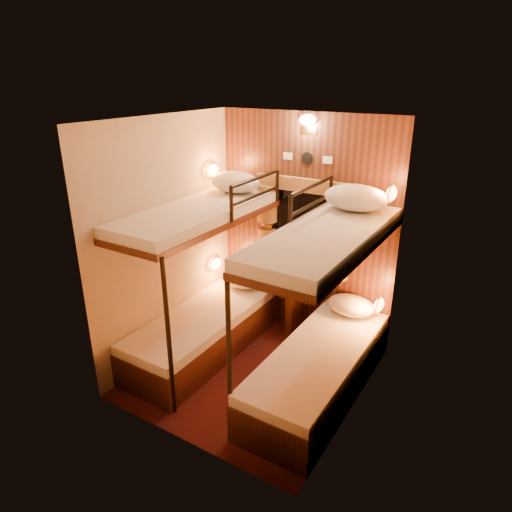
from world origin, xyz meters
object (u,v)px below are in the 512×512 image
Objects in this scene: bunk_right at (320,339)px; bunk_left at (204,303)px; bottle_right at (302,273)px; bottle_left at (286,269)px; table at (295,301)px.

bunk_left is at bearing 180.00° from bunk_right.
bunk_right is 1.00m from bottle_right.
bottle_left is (0.52, 0.81, 0.20)m from bunk_left.
bottle_left reaches higher than table.
bottle_right is (0.20, -0.02, 0.00)m from bottle_left.
bunk_left is at bearing -129.67° from table.
table is 0.37m from bottle_left.
bottle_left is (-0.78, 0.81, 0.20)m from bunk_right.
table is at bearing -173.63° from bottle_right.
table is 2.53× the size of bottle_left.
table is at bearing -13.51° from bottle_left.
bottle_left is at bearing 173.29° from bottle_right.
bottle_right is at bearing 47.74° from bunk_left.
bottle_right reaches higher than table.
bunk_left and bunk_right have the same top height.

